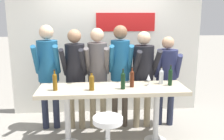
{
  "coord_description": "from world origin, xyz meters",
  "views": [
    {
      "loc": [
        -0.31,
        -3.64,
        2.02
      ],
      "look_at": [
        0.0,
        0.1,
        1.18
      ],
      "focal_mm": 40.0,
      "sensor_mm": 36.0,
      "label": 1
    }
  ],
  "objects_px": {
    "bar_stool": "(108,135)",
    "wine_bottle_4": "(55,81)",
    "tasting_table": "(113,96)",
    "wine_bottle_3": "(170,76)",
    "wine_glass_0": "(149,78)",
    "person_center_left": "(97,67)",
    "person_right": "(167,72)",
    "person_center_right": "(143,69)",
    "person_left": "(75,68)",
    "person_far_left": "(48,66)",
    "wine_bottle_0": "(132,78)",
    "wine_bottle_5": "(92,82)",
    "wine_bottle_1": "(123,80)",
    "wine_bottle_2": "(161,76)",
    "person_center": "(120,65)"
  },
  "relations": [
    {
      "from": "bar_stool",
      "to": "wine_bottle_4",
      "type": "bearing_deg",
      "value": 140.05
    },
    {
      "from": "bar_stool",
      "to": "person_right",
      "type": "bearing_deg",
      "value": 48.64
    },
    {
      "from": "tasting_table",
      "to": "person_center_right",
      "type": "bearing_deg",
      "value": 43.53
    },
    {
      "from": "person_right",
      "to": "wine_bottle_5",
      "type": "xyz_separation_m",
      "value": [
        -1.34,
        -0.73,
        0.05
      ]
    },
    {
      "from": "person_left",
      "to": "person_center_left",
      "type": "bearing_deg",
      "value": 11.05
    },
    {
      "from": "wine_glass_0",
      "to": "person_center_left",
      "type": "bearing_deg",
      "value": 144.34
    },
    {
      "from": "person_left",
      "to": "bar_stool",
      "type": "bearing_deg",
      "value": -62.85
    },
    {
      "from": "person_left",
      "to": "wine_bottle_2",
      "type": "bearing_deg",
      "value": -11.72
    },
    {
      "from": "wine_glass_0",
      "to": "person_far_left",
      "type": "bearing_deg",
      "value": 160.78
    },
    {
      "from": "tasting_table",
      "to": "wine_bottle_5",
      "type": "bearing_deg",
      "value": -159.42
    },
    {
      "from": "tasting_table",
      "to": "wine_bottle_5",
      "type": "relative_size",
      "value": 8.11
    },
    {
      "from": "tasting_table",
      "to": "person_center_right",
      "type": "relative_size",
      "value": 1.29
    },
    {
      "from": "person_center",
      "to": "wine_bottle_0",
      "type": "height_order",
      "value": "person_center"
    },
    {
      "from": "person_left",
      "to": "wine_bottle_4",
      "type": "distance_m",
      "value": 0.72
    },
    {
      "from": "tasting_table",
      "to": "person_center",
      "type": "relative_size",
      "value": 1.22
    },
    {
      "from": "person_center",
      "to": "person_right",
      "type": "height_order",
      "value": "person_center"
    },
    {
      "from": "wine_bottle_5",
      "to": "person_center",
      "type": "bearing_deg",
      "value": 55.41
    },
    {
      "from": "person_far_left",
      "to": "wine_glass_0",
      "type": "bearing_deg",
      "value": -21.29
    },
    {
      "from": "person_center_left",
      "to": "person_center_right",
      "type": "height_order",
      "value": "person_center_left"
    },
    {
      "from": "wine_bottle_0",
      "to": "wine_bottle_5",
      "type": "relative_size",
      "value": 1.14
    },
    {
      "from": "wine_glass_0",
      "to": "person_center",
      "type": "bearing_deg",
      "value": 125.15
    },
    {
      "from": "person_left",
      "to": "wine_glass_0",
      "type": "xyz_separation_m",
      "value": [
        1.17,
        -0.53,
        -0.06
      ]
    },
    {
      "from": "person_center_left",
      "to": "wine_bottle_3",
      "type": "height_order",
      "value": "person_center_left"
    },
    {
      "from": "wine_bottle_2",
      "to": "wine_bottle_5",
      "type": "relative_size",
      "value": 1.0
    },
    {
      "from": "bar_stool",
      "to": "person_left",
      "type": "height_order",
      "value": "person_left"
    },
    {
      "from": "person_center",
      "to": "wine_bottle_4",
      "type": "distance_m",
      "value": 1.25
    },
    {
      "from": "person_center_left",
      "to": "wine_bottle_2",
      "type": "height_order",
      "value": "person_center_left"
    },
    {
      "from": "bar_stool",
      "to": "person_right",
      "type": "height_order",
      "value": "person_right"
    },
    {
      "from": "person_center_left",
      "to": "person_center",
      "type": "distance_m",
      "value": 0.4
    },
    {
      "from": "wine_bottle_2",
      "to": "person_center",
      "type": "bearing_deg",
      "value": 141.59
    },
    {
      "from": "wine_bottle_3",
      "to": "wine_glass_0",
      "type": "distance_m",
      "value": 0.34
    },
    {
      "from": "wine_bottle_4",
      "to": "wine_bottle_5",
      "type": "distance_m",
      "value": 0.53
    },
    {
      "from": "tasting_table",
      "to": "wine_bottle_3",
      "type": "distance_m",
      "value": 0.95
    },
    {
      "from": "person_far_left",
      "to": "person_right",
      "type": "relative_size",
      "value": 1.12
    },
    {
      "from": "bar_stool",
      "to": "wine_glass_0",
      "type": "distance_m",
      "value": 1.17
    },
    {
      "from": "person_center",
      "to": "wine_glass_0",
      "type": "relative_size",
      "value": 10.4
    },
    {
      "from": "wine_bottle_1",
      "to": "wine_bottle_4",
      "type": "bearing_deg",
      "value": 179.12
    },
    {
      "from": "bar_stool",
      "to": "wine_bottle_5",
      "type": "relative_size",
      "value": 2.67
    },
    {
      "from": "person_far_left",
      "to": "person_center_left",
      "type": "height_order",
      "value": "person_far_left"
    },
    {
      "from": "person_center_right",
      "to": "person_right",
      "type": "distance_m",
      "value": 0.45
    },
    {
      "from": "bar_stool",
      "to": "person_right",
      "type": "relative_size",
      "value": 0.45
    },
    {
      "from": "bar_stool",
      "to": "wine_bottle_0",
      "type": "xyz_separation_m",
      "value": [
        0.42,
        0.69,
        0.58
      ]
    },
    {
      "from": "wine_glass_0",
      "to": "bar_stool",
      "type": "bearing_deg",
      "value": -132.38
    },
    {
      "from": "person_right",
      "to": "wine_glass_0",
      "type": "relative_size",
      "value": 9.28
    },
    {
      "from": "person_far_left",
      "to": "wine_bottle_2",
      "type": "bearing_deg",
      "value": -17.25
    },
    {
      "from": "tasting_table",
      "to": "person_right",
      "type": "bearing_deg",
      "value": 30.74
    },
    {
      "from": "person_center",
      "to": "person_right",
      "type": "xyz_separation_m",
      "value": [
        0.84,
        -0.0,
        -0.15
      ]
    },
    {
      "from": "person_left",
      "to": "person_center",
      "type": "bearing_deg",
      "value": 7.82
    },
    {
      "from": "person_right",
      "to": "wine_bottle_4",
      "type": "height_order",
      "value": "person_right"
    },
    {
      "from": "person_center_right",
      "to": "person_left",
      "type": "bearing_deg",
      "value": 171.41
    }
  ]
}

